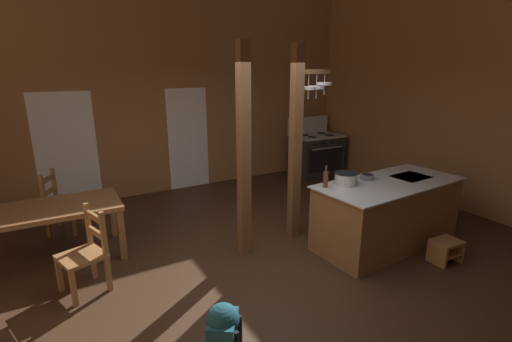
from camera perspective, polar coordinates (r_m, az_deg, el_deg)
The scene contains 17 objects.
ground_plane at distance 4.74m, azimuth 1.10°, elevation -15.73°, with size 8.96×8.10×0.10m, color #382316.
wall_back at distance 7.48m, azimuth -14.21°, elevation 13.55°, with size 8.96×0.14×4.40m, color #93663F.
wall_right at distance 7.16m, azimuth 31.63°, elevation 11.67°, with size 0.14×8.10×4.40m, color #93663F.
glazed_door_back_left at distance 7.24m, azimuth -27.46°, elevation 2.79°, with size 1.00×0.01×2.05m, color white.
glazed_panel_back_right at distance 7.66m, azimuth -10.54°, elevation 4.94°, with size 0.84×0.01×2.05m, color white.
kitchen_island at distance 5.49m, azimuth 19.73°, elevation -6.21°, with size 2.21×1.07×0.92m.
stove_range at distance 8.72m, azimuth 9.32°, elevation 2.64°, with size 1.16×0.85×1.32m.
support_post_with_pot_rack at distance 5.19m, azimuth 6.57°, elevation 5.29°, with size 0.64×0.23×2.75m.
support_post_center at distance 4.62m, azimuth -1.91°, elevation 2.58°, with size 0.14×0.14×2.75m.
step_stool at distance 5.40m, azimuth 27.51°, elevation -10.78°, with size 0.38×0.30×0.30m.
dining_table at distance 5.34m, azimuth -29.63°, elevation -5.83°, with size 1.72×0.93×0.74m.
ladderback_chair_near_window at distance 6.30m, azimuth -28.22°, elevation -4.49°, with size 0.59×0.59×0.95m.
ladderback_chair_by_post at distance 4.56m, azimuth -25.02°, elevation -11.52°, with size 0.55×0.55×0.95m.
backpack at distance 3.30m, azimuth -5.19°, elevation -24.14°, with size 0.39×0.39×0.60m.
stockpot_on_counter at distance 5.03m, azimuth 13.85°, elevation -1.16°, with size 0.37×0.30×0.16m.
mixing_bowl_on_counter at distance 5.36m, azimuth 16.99°, elevation -0.87°, with size 0.19×0.19×0.07m.
bottle_tall_on_counter at distance 4.85m, azimuth 10.83°, elevation -1.21°, with size 0.06×0.06×0.29m.
Camera 1 is at (-2.11, -3.45, 2.43)m, focal length 25.61 mm.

